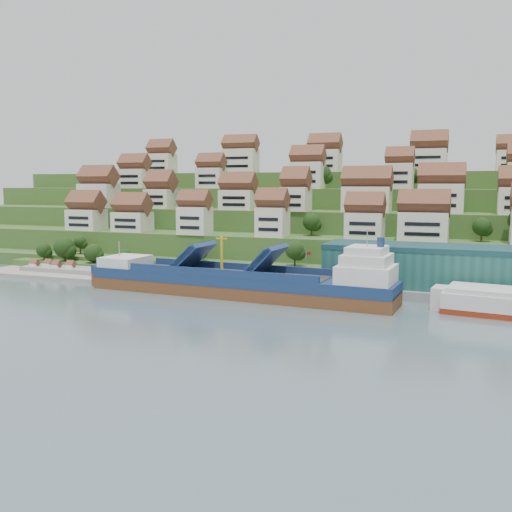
% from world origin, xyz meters
% --- Properties ---
extents(ground, '(300.00, 300.00, 0.00)m').
position_xyz_m(ground, '(0.00, 0.00, 0.00)').
color(ground, slate).
rests_on(ground, ground).
extents(quay, '(180.00, 14.00, 2.20)m').
position_xyz_m(quay, '(20.00, 15.00, 1.10)').
color(quay, gray).
rests_on(quay, ground).
extents(pebble_beach, '(45.00, 20.00, 1.00)m').
position_xyz_m(pebble_beach, '(-58.00, 12.00, 0.50)').
color(pebble_beach, gray).
rests_on(pebble_beach, ground).
extents(hillside, '(260.00, 128.00, 31.00)m').
position_xyz_m(hillside, '(0.00, 103.55, 10.66)').
color(hillside, '#2D4C1E').
rests_on(hillside, ground).
extents(hillside_village, '(156.70, 63.78, 29.43)m').
position_xyz_m(hillside_village, '(1.78, 60.45, 24.26)').
color(hillside_village, silver).
rests_on(hillside_village, ground).
extents(hillside_trees, '(142.63, 62.71, 30.04)m').
position_xyz_m(hillside_trees, '(-8.59, 42.21, 15.62)').
color(hillside_trees, '#1C3812').
rests_on(hillside_trees, ground).
extents(warehouse, '(60.00, 15.00, 10.00)m').
position_xyz_m(warehouse, '(52.00, 17.00, 7.20)').
color(warehouse, '#205850').
rests_on(warehouse, quay).
extents(flagpole, '(1.28, 0.16, 8.00)m').
position_xyz_m(flagpole, '(18.11, 10.00, 6.88)').
color(flagpole, gray).
rests_on(flagpole, quay).
extents(beach_huts, '(14.40, 3.70, 2.20)m').
position_xyz_m(beach_huts, '(-60.00, 10.75, 2.10)').
color(beach_huts, white).
rests_on(beach_huts, pebble_beach).
extents(cargo_ship, '(76.91, 16.40, 16.91)m').
position_xyz_m(cargo_ship, '(5.73, -0.07, 3.24)').
color(cargo_ship, brown).
rests_on(cargo_ship, ground).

